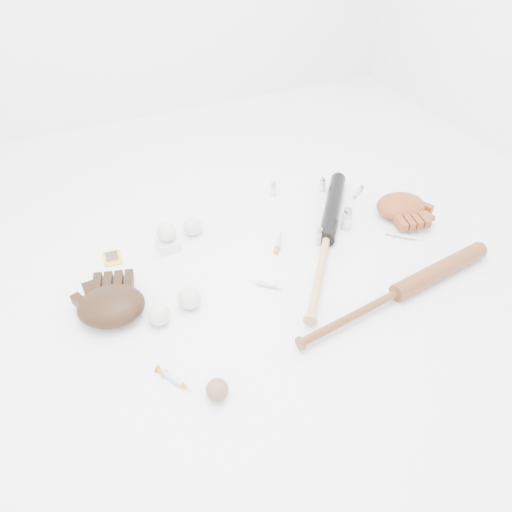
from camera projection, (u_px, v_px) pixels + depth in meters
name	position (u px, v px, depth m)	size (l,w,h in m)	color
bat_dark	(326.00, 239.00, 2.01)	(0.96, 0.07, 0.07)	black
bat_wood	(398.00, 292.00, 1.78)	(0.92, 0.07, 0.07)	brown
glove_dark	(111.00, 306.00, 1.71)	(0.28, 0.28, 0.10)	black
glove_tan	(401.00, 206.00, 2.16)	(0.26, 0.26, 0.09)	brown
trading_card	(112.00, 258.00, 1.97)	(0.07, 0.09, 0.01)	gold
pedestal	(168.00, 244.00, 2.00)	(0.08, 0.08, 0.05)	white
baseball_on_pedestal	(166.00, 232.00, 1.96)	(0.08, 0.08, 0.08)	silver
baseball_left	(159.00, 315.00, 1.69)	(0.08, 0.08, 0.08)	silver
baseball_upper	(193.00, 226.00, 2.06)	(0.08, 0.08, 0.08)	silver
baseball_mid	(190.00, 298.00, 1.75)	(0.08, 0.08, 0.08)	silver
baseball_aged	(217.00, 390.00, 1.47)	(0.07, 0.07, 0.07)	brown
syringe_0	(173.00, 379.00, 1.53)	(0.16, 0.03, 0.02)	#ADBCC6
syringe_1	(267.00, 285.00, 1.85)	(0.14, 0.02, 0.02)	#ADBCC6
syringe_2	(279.00, 242.00, 2.03)	(0.16, 0.03, 0.02)	#ADBCC6
syringe_3	(403.00, 236.00, 2.06)	(0.17, 0.03, 0.02)	#ADBCC6
syringe_4	(357.00, 193.00, 2.31)	(0.14, 0.02, 0.02)	#ADBCC6
vial_0	(273.00, 189.00, 2.29)	(0.03, 0.03, 0.07)	silver
vial_1	(322.00, 184.00, 2.31)	(0.03, 0.03, 0.07)	silver
vial_2	(319.00, 236.00, 2.01)	(0.03, 0.03, 0.08)	silver
vial_3	(347.00, 219.00, 2.08)	(0.04, 0.04, 0.10)	silver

